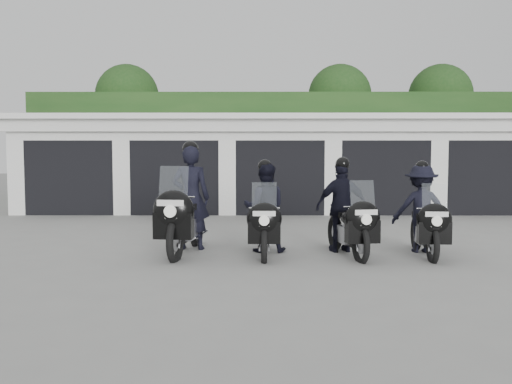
{
  "coord_description": "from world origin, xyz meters",
  "views": [
    {
      "loc": [
        -0.65,
        -10.41,
        1.8
      ],
      "look_at": [
        -0.69,
        0.26,
        1.05
      ],
      "focal_mm": 38.0,
      "sensor_mm": 36.0,
      "label": 1
    }
  ],
  "objects_px": {
    "police_bike_a": "(187,207)",
    "police_bike_c": "(345,212)",
    "police_bike_b": "(265,213)",
    "police_bike_d": "(423,213)"
  },
  "relations": [
    {
      "from": "police_bike_a",
      "to": "police_bike_c",
      "type": "relative_size",
      "value": 1.18
    },
    {
      "from": "police_bike_b",
      "to": "police_bike_c",
      "type": "relative_size",
      "value": 0.98
    },
    {
      "from": "police_bike_a",
      "to": "police_bike_c",
      "type": "height_order",
      "value": "police_bike_a"
    },
    {
      "from": "police_bike_c",
      "to": "police_bike_d",
      "type": "distance_m",
      "value": 1.4
    },
    {
      "from": "police_bike_c",
      "to": "police_bike_b",
      "type": "bearing_deg",
      "value": 170.34
    },
    {
      "from": "police_bike_b",
      "to": "police_bike_d",
      "type": "distance_m",
      "value": 2.86
    },
    {
      "from": "police_bike_c",
      "to": "police_bike_d",
      "type": "relative_size",
      "value": 1.03
    },
    {
      "from": "police_bike_b",
      "to": "police_bike_d",
      "type": "height_order",
      "value": "police_bike_b"
    },
    {
      "from": "police_bike_c",
      "to": "police_bike_d",
      "type": "height_order",
      "value": "police_bike_c"
    },
    {
      "from": "police_bike_a",
      "to": "police_bike_d",
      "type": "xyz_separation_m",
      "value": [
        4.29,
        -0.1,
        -0.1
      ]
    }
  ]
}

